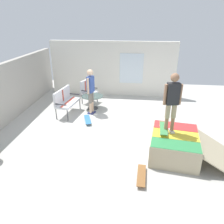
{
  "coord_description": "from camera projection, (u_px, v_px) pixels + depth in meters",
  "views": [
    {
      "loc": [
        -6.42,
        -0.68,
        3.58
      ],
      "look_at": [
        0.02,
        0.08,
        0.7
      ],
      "focal_mm": 34.38,
      "sensor_mm": 36.0,
      "label": 1
    }
  ],
  "objects": [
    {
      "name": "ground_plane",
      "position": [
        114.0,
        132.0,
        7.37
      ],
      "size": [
        12.0,
        12.0,
        0.1
      ],
      "primitive_type": "cube",
      "color": "beige"
    },
    {
      "name": "house_facade",
      "position": [
        113.0,
        69.0,
        10.32
      ],
      "size": [
        0.23,
        6.0,
        2.58
      ],
      "color": "white",
      "rests_on": "ground_plane"
    },
    {
      "name": "skate_ramp",
      "position": [
        175.0,
        145.0,
        5.96
      ],
      "size": [
        1.83,
        2.3,
        0.65
      ],
      "color": "tan",
      "rests_on": "ground_plane"
    },
    {
      "name": "patio_bench",
      "position": [
        65.0,
        99.0,
        8.43
      ],
      "size": [
        1.32,
        0.72,
        1.02
      ],
      "color": "#38383D",
      "rests_on": "ground_plane"
    },
    {
      "name": "patio_chair_near_house",
      "position": [
        87.0,
        90.0,
        9.56
      ],
      "size": [
        0.77,
        0.72,
        1.02
      ],
      "color": "#38383D",
      "rests_on": "ground_plane"
    },
    {
      "name": "patio_table",
      "position": [
        93.0,
        100.0,
        8.99
      ],
      "size": [
        0.9,
        0.9,
        0.57
      ],
      "color": "#38383D",
      "rests_on": "ground_plane"
    },
    {
      "name": "person_watching",
      "position": [
        91.0,
        88.0,
        8.29
      ],
      "size": [
        0.46,
        0.31,
        1.79
      ],
      "color": "navy",
      "rests_on": "ground_plane"
    },
    {
      "name": "person_skater",
      "position": [
        172.0,
        99.0,
        5.58
      ],
      "size": [
        0.29,
        0.47,
        1.66
      ],
      "color": "silver",
      "rests_on": "skate_ramp"
    },
    {
      "name": "skateboard_by_bench",
      "position": [
        88.0,
        120.0,
        7.98
      ],
      "size": [
        0.82,
        0.45,
        0.1
      ],
      "color": "#3372B2",
      "rests_on": "ground_plane"
    },
    {
      "name": "skateboard_spare",
      "position": [
        141.0,
        175.0,
        5.17
      ],
      "size": [
        0.81,
        0.24,
        0.1
      ],
      "color": "brown",
      "rests_on": "ground_plane"
    },
    {
      "name": "skateboard_on_ramp",
      "position": [
        163.0,
        128.0,
        5.99
      ],
      "size": [
        0.81,
        0.25,
        0.1
      ],
      "color": "#3F8C4C",
      "rests_on": "skate_ramp"
    }
  ]
}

